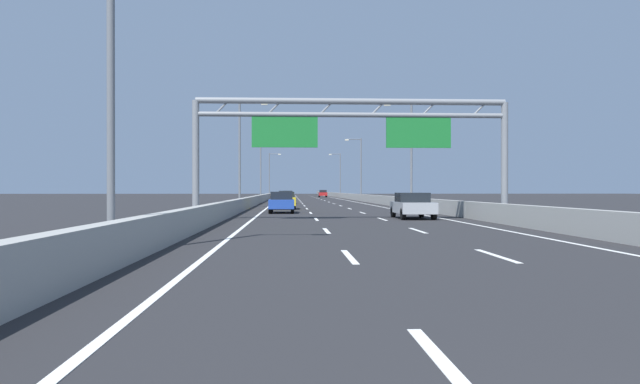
{
  "coord_description": "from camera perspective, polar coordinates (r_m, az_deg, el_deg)",
  "views": [
    {
      "loc": [
        -3.23,
        -1.83,
        1.62
      ],
      "look_at": [
        -0.03,
        61.83,
        1.36
      ],
      "focal_mm": 33.6,
      "sensor_mm": 36.0,
      "label": 1
    }
  ],
  "objects": [
    {
      "name": "lane_dash_left_10",
      "position": [
        95.35,
        -2.02,
        -0.73
      ],
      "size": [
        0.16,
        3.0,
        0.01
      ],
      "primitive_type": "cube",
      "color": "white",
      "rests_on": "ground_plane"
    },
    {
      "name": "lane_dash_left_5",
      "position": [
        50.37,
        -1.25,
        -1.6
      ],
      "size": [
        0.16,
        3.0,
        0.01
      ],
      "primitive_type": "cube",
      "color": "white",
      "rests_on": "ground_plane"
    },
    {
      "name": "lane_dash_left_13",
      "position": [
        122.34,
        -2.21,
        -0.52
      ],
      "size": [
        0.16,
        3.0,
        0.01
      ],
      "primitive_type": "cube",
      "color": "white",
      "rests_on": "ground_plane"
    },
    {
      "name": "lane_dash_right_7",
      "position": [
        68.53,
        1.33,
        -1.11
      ],
      "size": [
        0.16,
        3.0,
        0.01
      ],
      "primitive_type": "cube",
      "color": "white",
      "rests_on": "ground_plane"
    },
    {
      "name": "lane_dash_right_17",
      "position": [
        158.41,
        -1.06,
        -0.35
      ],
      "size": [
        0.16,
        3.0,
        0.01
      ],
      "primitive_type": "cube",
      "color": "white",
      "rests_on": "ground_plane"
    },
    {
      "name": "lane_dash_right_5",
      "position": [
        50.6,
        2.83,
        -1.59
      ],
      "size": [
        0.16,
        3.0,
        0.01
      ],
      "primitive_type": "cube",
      "color": "white",
      "rests_on": "ground_plane"
    },
    {
      "name": "blue_car",
      "position": [
        41.6,
        -3.67,
        -0.97
      ],
      "size": [
        1.71,
        4.12,
        1.47
      ],
      "color": "#2347AD",
      "rests_on": "ground_plane"
    },
    {
      "name": "lane_dash_right_6",
      "position": [
        59.56,
        1.97,
        -1.32
      ],
      "size": [
        0.16,
        3.0,
        0.01
      ],
      "primitive_type": "cube",
      "color": "white",
      "rests_on": "ground_plane"
    },
    {
      "name": "streetlamp_right_mid",
      "position": [
        54.56,
        8.46,
        4.2
      ],
      "size": [
        2.58,
        0.28,
        9.5
      ],
      "color": "slate",
      "rests_on": "ground_plane"
    },
    {
      "name": "lane_dash_left_2",
      "position": [
        23.43,
        0.63,
        -3.72
      ],
      "size": [
        0.16,
        3.0,
        0.01
      ],
      "primitive_type": "cube",
      "color": "white",
      "rests_on": "ground_plane"
    },
    {
      "name": "lane_dash_right_10",
      "position": [
        95.47,
        0.14,
        -0.73
      ],
      "size": [
        0.16,
        3.0,
        0.01
      ],
      "primitive_type": "cube",
      "color": "white",
      "rests_on": "ground_plane"
    },
    {
      "name": "streetlamp_left_near",
      "position": [
        16.21,
        -18.49,
        13.7
      ],
      "size": [
        2.58,
        0.28,
        9.5
      ],
      "color": "slate",
      "rests_on": "ground_plane"
    },
    {
      "name": "lane_dash_left_3",
      "position": [
        32.4,
        -0.35,
        -2.62
      ],
      "size": [
        0.16,
        3.0,
        0.01
      ],
      "primitive_type": "cube",
      "color": "white",
      "rests_on": "ground_plane"
    },
    {
      "name": "lane_dash_right_15",
      "position": [
        140.43,
        -0.82,
        -0.42
      ],
      "size": [
        0.16,
        3.0,
        0.01
      ],
      "primitive_type": "cube",
      "color": "white",
      "rests_on": "ground_plane"
    },
    {
      "name": "lane_dash_right_4",
      "position": [
        41.66,
        4.06,
        -1.99
      ],
      "size": [
        0.16,
        3.0,
        0.01
      ],
      "primitive_type": "cube",
      "color": "white",
      "rests_on": "ground_plane"
    },
    {
      "name": "lane_dash_left_15",
      "position": [
        140.34,
        -2.29,
        -0.42
      ],
      "size": [
        0.16,
        3.0,
        0.01
      ],
      "primitive_type": "cube",
      "color": "white",
      "rests_on": "ground_plane"
    },
    {
      "name": "lane_dash_right_13",
      "position": [
        122.44,
        -0.52,
        -0.52
      ],
      "size": [
        0.16,
        3.0,
        0.01
      ],
      "primitive_type": "cube",
      "color": "white",
      "rests_on": "ground_plane"
    },
    {
      "name": "edge_line_left",
      "position": [
        89.86,
        -4.16,
        -0.79
      ],
      "size": [
        0.16,
        176.0,
        0.01
      ],
      "primitive_type": "cube",
      "color": "white",
      "rests_on": "ground_plane"
    },
    {
      "name": "lane_dash_right_9",
      "position": [
        86.49,
        0.46,
        -0.83
      ],
      "size": [
        0.16,
        3.0,
        0.01
      ],
      "primitive_type": "cube",
      "color": "white",
      "rests_on": "ground_plane"
    },
    {
      "name": "lane_dash_left_0",
      "position": [
        5.75,
        12.11,
        -16.1
      ],
      "size": [
        0.16,
        3.0,
        0.01
      ],
      "primitive_type": "cube",
      "color": "white",
      "rests_on": "ground_plane"
    },
    {
      "name": "lane_dash_left_9",
      "position": [
        86.35,
        -1.93,
        -0.84
      ],
      "size": [
        0.16,
        3.0,
        0.01
      ],
      "primitive_type": "cube",
      "color": "white",
      "rests_on": "ground_plane"
    },
    {
      "name": "silver_car",
      "position": [
        33.78,
        8.8,
        -1.25
      ],
      "size": [
        1.87,
        4.15,
        1.45
      ],
      "color": "#A8ADB2",
      "rests_on": "ground_plane"
    },
    {
      "name": "lane_dash_right_16",
      "position": [
        149.42,
        -0.95,
        -0.38
      ],
      "size": [
        0.16,
        3.0,
        0.01
      ],
      "primitive_type": "cube",
      "color": "white",
      "rests_on": "ground_plane"
    },
    {
      "name": "barrier_right",
      "position": [
        112.29,
        2.3,
        -0.35
      ],
      "size": [
        0.45,
        220.0,
        0.95
      ],
      "color": "#9E9E99",
      "rests_on": "ground_plane"
    },
    {
      "name": "streetlamp_left_far",
      "position": [
        91.72,
        -5.53,
        2.6
      ],
      "size": [
        2.58,
        0.28,
        9.5
      ],
      "color": "slate",
      "rests_on": "ground_plane"
    },
    {
      "name": "streetlamp_left_distant",
      "position": [
        129.85,
        -4.75,
        1.9
      ],
      "size": [
        2.58,
        0.28,
        9.5
      ],
      "color": "slate",
      "rests_on": "ground_plane"
    },
    {
      "name": "ground_plane",
      "position": [
        101.89,
        -1.06,
        -0.67
      ],
      "size": [
        260.0,
        260.0,
        0.0
      ],
      "primitive_type": "plane",
      "color": "#262628"
    },
    {
      "name": "red_car",
      "position": [
        127.46,
        0.27,
        -0.15
      ],
      "size": [
        1.72,
        4.14,
        1.52
      ],
      "color": "red",
      "rests_on": "ground_plane"
    },
    {
      "name": "lane_dash_right_8",
      "position": [
        77.51,
        0.84,
        -0.96
      ],
      "size": [
        0.16,
        3.0,
        0.01
      ],
      "primitive_type": "cube",
      "color": "white",
      "rests_on": "ground_plane"
    },
    {
      "name": "lane_dash_left_17",
      "position": [
        158.34,
        -2.36,
        -0.35
      ],
      "size": [
        0.16,
        3.0,
        0.01
      ],
      "primitive_type": "cube",
      "color": "white",
      "rests_on": "ground_plane"
    },
    {
      "name": "black_car",
      "position": [
        68.74,
        -3.29,
        -0.48
      ],
      "size": [
        1.74,
        4.39,
        1.48
      ],
      "color": "black",
      "rests_on": "ground_plane"
    },
    {
      "name": "lane_dash_left_16",
      "position": [
        149.34,
        -2.33,
        -0.38
      ],
      "size": [
        0.16,
        3.0,
        0.01
      ],
      "primitive_type": "cube",
      "color": "white",
      "rests_on": "ground_plane"
    },
    {
      "name": "lane_dash_left_6",
      "position": [
        59.37,
        -1.5,
        -1.32
      ],
      "size": [
        0.16,
        3.0,
        0.01
      ],
      "primitive_type": "cube",
      "color": "white",
      "rests_on": "ground_plane"
    },
    {
      "name": "streetlamp_left_mid",
      "position": [
        53.66,
        -7.42,
        4.27
      ],
      "size": [
        2.58,
        0.28,
        9.5
      ],
      "color": "slate",
      "rests_on": "ground_plane"
    },
    {
      "name": "lane_dash_left_7",
      "position": [
        68.36,
        -1.68,
        -1.12
      ],
      "size": [
        0.16,
        3.0,
        0.01
      ],
      "primitive_type": "cube",
      "color": "white",
      "rests_on": "ground_plane"
    },
    {
      "name": "lane_dash_left_14",
      "position": [
        131.34,
        -2.25,
        -0.47
      ],
      "size": [
        0.16,
        3.0,
        0.01
      ],
      "primitive_type": "cube",
      "color": "white",
      "rests_on": "ground_plane"
    },
    {
      "name": "lane_dash_left_4",
      "position": [
        41.38,
        -0.9,
        -2.0
      ],
      "size": [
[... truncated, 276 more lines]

